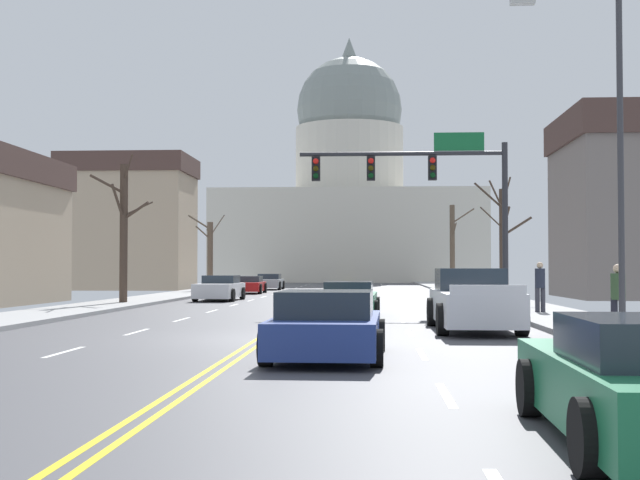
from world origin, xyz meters
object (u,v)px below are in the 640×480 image
sedan_near_02 (327,326)px  sedan_oncoming_01 (249,285)px  sedan_near_00 (350,300)px  sedan_oncoming_02 (269,282)px  pedestrian_01 (618,294)px  sedan_oncoming_00 (220,289)px  pickup_truck_near_01 (473,302)px  pedestrian_00 (540,284)px  signal_gantry (430,181)px  street_lamp_right (605,128)px

sedan_near_02 → sedan_oncoming_01: 38.75m
sedan_near_00 → sedan_oncoming_02: size_ratio=1.09×
sedan_near_00 → pedestrian_01: 10.04m
sedan_near_00 → sedan_oncoming_00: sedan_oncoming_00 is taller
sedan_near_00 → pickup_truck_near_01: size_ratio=0.81×
pedestrian_01 → sedan_oncoming_00: bearing=122.0°
sedan_oncoming_00 → sedan_near_00: bearing=-63.9°
sedan_oncoming_00 → pedestrian_00: size_ratio=2.72×
sedan_oncoming_01 → sedan_near_02: bearing=-79.7°
signal_gantry → sedan_near_02: size_ratio=1.74×
street_lamp_right → pedestrian_01: bearing=62.3°
sedan_near_02 → sedan_oncoming_00: sedan_oncoming_00 is taller
sedan_oncoming_00 → pedestrian_00: pedestrian_00 is taller
sedan_oncoming_02 → street_lamp_right: bearing=-73.4°
sedan_near_00 → pedestrian_00: size_ratio=2.72×
pickup_truck_near_01 → signal_gantry: bearing=92.7°
sedan_oncoming_00 → pedestrian_00: bearing=-43.7°
sedan_oncoming_02 → pedestrian_01: size_ratio=2.64×
pickup_truck_near_01 → sedan_near_02: size_ratio=1.26×
signal_gantry → pedestrian_00: signal_gantry is taller
signal_gantry → sedan_oncoming_01: signal_gantry is taller
sedan_oncoming_00 → pedestrian_01: (13.43, -21.54, 0.44)m
pedestrian_00 → pedestrian_01: bearing=-89.3°
pickup_truck_near_01 → pedestrian_00: pedestrian_00 is taller
sedan_near_00 → sedan_near_02: (-0.10, -12.61, 0.01)m
pedestrian_00 → pedestrian_01: pedestrian_00 is taller
sedan_near_00 → sedan_oncoming_01: (-7.04, 25.51, -0.04)m
sedan_oncoming_02 → pickup_truck_near_01: bearing=-75.7°
street_lamp_right → sedan_near_00: size_ratio=1.70×
street_lamp_right → pickup_truck_near_01: bearing=130.2°
street_lamp_right → sedan_near_00: bearing=125.1°
signal_gantry → pickup_truck_near_01: bearing=-87.3°
signal_gantry → sedan_oncoming_02: size_ratio=1.87×
sedan_oncoming_01 → pedestrian_00: (13.52, -24.27, 0.55)m
signal_gantry → street_lamp_right: bearing=-76.4°
sedan_near_00 → pickup_truck_near_01: bearing=-58.2°
sedan_near_02 → sedan_oncoming_01: (-6.94, 38.12, -0.05)m
sedan_near_02 → pedestrian_01: 8.39m
street_lamp_right → sedan_oncoming_01: 36.79m
street_lamp_right → signal_gantry: bearing=103.6°
sedan_oncoming_00 → pedestrian_00: 18.43m
pickup_truck_near_01 → sedan_oncoming_00: size_ratio=1.23×
street_lamp_right → sedan_oncoming_01: bearing=111.0°
pedestrian_01 → sedan_oncoming_01: bearing=112.4°
sedan_oncoming_00 → sedan_oncoming_01: bearing=91.0°
pedestrian_00 → pedestrian_01: size_ratio=1.06×
signal_gantry → sedan_oncoming_01: 23.90m
sedan_oncoming_00 → sedan_oncoming_02: (0.02, 20.68, -0.03)m
pedestrian_01 → sedan_oncoming_02: bearing=107.6°
sedan_oncoming_01 → sedan_oncoming_02: bearing=88.6°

